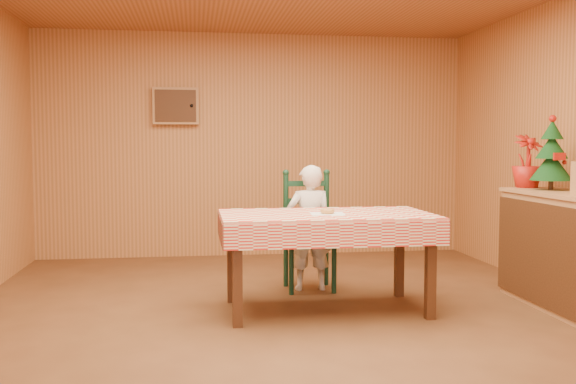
# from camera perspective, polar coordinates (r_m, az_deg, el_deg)

# --- Properties ---
(ground) EXTENTS (6.00, 6.00, 0.00)m
(ground) POSITION_cam_1_polar(r_m,az_deg,el_deg) (4.78, 0.35, -11.61)
(ground) COLOR brown
(ground) RESTS_ON ground
(cabin_walls) EXTENTS (5.10, 6.05, 2.65)m
(cabin_walls) POSITION_cam_1_polar(r_m,az_deg,el_deg) (5.15, -0.57, 10.02)
(cabin_walls) COLOR #BB7A43
(cabin_walls) RESTS_ON ground
(dining_table) EXTENTS (1.66, 0.96, 0.77)m
(dining_table) POSITION_cam_1_polar(r_m,az_deg,el_deg) (5.03, 3.40, -2.83)
(dining_table) COLOR #492713
(dining_table) RESTS_ON ground
(ladder_chair) EXTENTS (0.44, 0.40, 1.08)m
(ladder_chair) POSITION_cam_1_polar(r_m,az_deg,el_deg) (5.82, 1.82, -3.70)
(ladder_chair) COLOR black
(ladder_chair) RESTS_ON ground
(seated_child) EXTENTS (0.41, 0.27, 1.12)m
(seated_child) POSITION_cam_1_polar(r_m,az_deg,el_deg) (5.76, 1.92, -3.19)
(seated_child) COLOR white
(seated_child) RESTS_ON ground
(napkin) EXTENTS (0.28, 0.28, 0.00)m
(napkin) POSITION_cam_1_polar(r_m,az_deg,el_deg) (4.97, 3.52, -1.94)
(napkin) COLOR white
(napkin) RESTS_ON dining_table
(donut) EXTENTS (0.12, 0.12, 0.04)m
(donut) POSITION_cam_1_polar(r_m,az_deg,el_deg) (4.97, 3.52, -1.70)
(donut) COLOR #CB8F49
(donut) RESTS_ON napkin
(shelf_unit) EXTENTS (0.54, 1.24, 0.93)m
(shelf_unit) POSITION_cam_1_polar(r_m,az_deg,el_deg) (5.59, 23.40, -4.75)
(shelf_unit) COLOR tan
(shelf_unit) RESTS_ON ground
(christmas_tree) EXTENTS (0.34, 0.34, 0.62)m
(christmas_tree) POSITION_cam_1_polar(r_m,az_deg,el_deg) (5.75, 22.38, 2.97)
(christmas_tree) COLOR #492713
(christmas_tree) RESTS_ON shelf_unit
(flower_arrangement) EXTENTS (0.31, 0.31, 0.47)m
(flower_arrangement) POSITION_cam_1_polar(r_m,az_deg,el_deg) (5.99, 20.49, 2.60)
(flower_arrangement) COLOR #B51A10
(flower_arrangement) RESTS_ON shelf_unit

